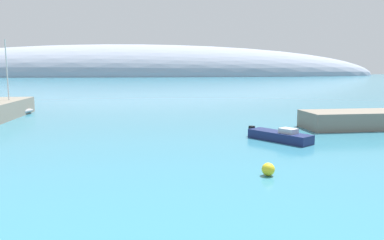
% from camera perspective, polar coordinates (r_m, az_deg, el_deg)
% --- Properties ---
extents(distant_ridge, '(347.63, 71.02, 42.75)m').
position_cam_1_polar(distant_ridge, '(261.04, -8.89, 6.70)').
color(distant_ridge, '#8E99AD').
rests_on(distant_ridge, ground).
extents(sailboat_grey_mid_mooring, '(4.90, 7.72, 9.23)m').
position_cam_1_polar(sailboat_grey_mid_mooring, '(50.34, -26.21, 1.04)').
color(sailboat_grey_mid_mooring, gray).
rests_on(sailboat_grey_mid_mooring, water).
extents(motorboat_navy_foreground, '(4.37, 5.36, 1.14)m').
position_cam_1_polar(motorboat_navy_foreground, '(31.00, 13.35, -2.40)').
color(motorboat_navy_foreground, navy).
rests_on(motorboat_navy_foreground, water).
extents(mooring_buoy_yellow, '(0.72, 0.72, 0.72)m').
position_cam_1_polar(mooring_buoy_yellow, '(21.07, 11.64, -7.43)').
color(mooring_buoy_yellow, yellow).
rests_on(mooring_buoy_yellow, water).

